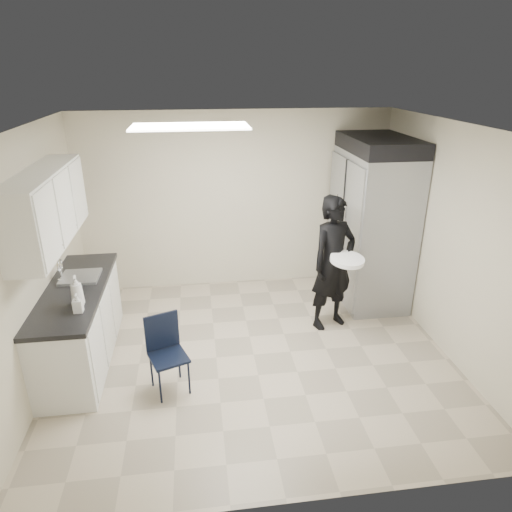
{
  "coord_description": "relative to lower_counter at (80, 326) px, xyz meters",
  "views": [
    {
      "loc": [
        -0.58,
        -4.47,
        3.15
      ],
      "look_at": [
        0.06,
        0.2,
        1.17
      ],
      "focal_mm": 32.0,
      "sensor_mm": 36.0,
      "label": 1
    }
  ],
  "objects": [
    {
      "name": "floor",
      "position": [
        1.95,
        -0.2,
        -0.43
      ],
      "size": [
        4.5,
        4.5,
        0.0
      ],
      "primitive_type": "plane",
      "color": "tan",
      "rests_on": "ground"
    },
    {
      "name": "ceiling",
      "position": [
        1.95,
        -0.2,
        2.17
      ],
      "size": [
        4.5,
        4.5,
        0.0
      ],
      "primitive_type": "plane",
      "rotation": [
        3.14,
        0.0,
        0.0
      ],
      "color": "white",
      "rests_on": "back_wall"
    },
    {
      "name": "back_wall",
      "position": [
        1.95,
        1.8,
        0.87
      ],
      "size": [
        4.5,
        0.0,
        4.5
      ],
      "primitive_type": "plane",
      "rotation": [
        1.57,
        0.0,
        0.0
      ],
      "color": "beige",
      "rests_on": "floor"
    },
    {
      "name": "left_wall",
      "position": [
        -0.3,
        -0.2,
        0.87
      ],
      "size": [
        0.0,
        4.0,
        4.0
      ],
      "primitive_type": "plane",
      "rotation": [
        1.57,
        0.0,
        1.57
      ],
      "color": "beige",
      "rests_on": "floor"
    },
    {
      "name": "right_wall",
      "position": [
        4.2,
        -0.2,
        0.87
      ],
      "size": [
        0.0,
        4.0,
        4.0
      ],
      "primitive_type": "plane",
      "rotation": [
        1.57,
        0.0,
        -1.57
      ],
      "color": "beige",
      "rests_on": "floor"
    },
    {
      "name": "ceiling_panel",
      "position": [
        1.35,
        0.2,
        2.14
      ],
      "size": [
        1.2,
        0.6,
        0.02
      ],
      "primitive_type": "cube",
      "color": "white",
      "rests_on": "ceiling"
    },
    {
      "name": "lower_counter",
      "position": [
        0.0,
        0.0,
        0.0
      ],
      "size": [
        0.6,
        1.9,
        0.86
      ],
      "primitive_type": "cube",
      "color": "silver",
      "rests_on": "floor"
    },
    {
      "name": "countertop",
      "position": [
        0.0,
        0.0,
        0.46
      ],
      "size": [
        0.64,
        1.95,
        0.05
      ],
      "primitive_type": "cube",
      "color": "black",
      "rests_on": "lower_counter"
    },
    {
      "name": "sink",
      "position": [
        0.02,
        0.25,
        0.44
      ],
      "size": [
        0.42,
        0.4,
        0.14
      ],
      "primitive_type": "cube",
      "color": "gray",
      "rests_on": "countertop"
    },
    {
      "name": "faucet",
      "position": [
        -0.18,
        0.25,
        0.59
      ],
      "size": [
        0.02,
        0.02,
        0.24
      ],
      "primitive_type": "cylinder",
      "color": "silver",
      "rests_on": "countertop"
    },
    {
      "name": "upper_cabinets",
      "position": [
        -0.13,
        0.0,
        1.4
      ],
      "size": [
        0.35,
        1.8,
        0.75
      ],
      "primitive_type": "cube",
      "color": "silver",
      "rests_on": "left_wall"
    },
    {
      "name": "towel_dispenser",
      "position": [
        -0.19,
        1.15,
        1.19
      ],
      "size": [
        0.22,
        0.3,
        0.35
      ],
      "primitive_type": "cube",
      "color": "black",
      "rests_on": "left_wall"
    },
    {
      "name": "notice_sticker_left",
      "position": [
        -0.29,
        -0.1,
        0.79
      ],
      "size": [
        0.0,
        0.12,
        0.07
      ],
      "primitive_type": "cube",
      "color": "yellow",
      "rests_on": "left_wall"
    },
    {
      "name": "notice_sticker_right",
      "position": [
        -0.29,
        0.1,
        0.75
      ],
      "size": [
        0.0,
        0.12,
        0.07
      ],
      "primitive_type": "cube",
      "color": "yellow",
      "rests_on": "left_wall"
    },
    {
      "name": "commercial_fridge",
      "position": [
        3.78,
        1.07,
        0.62
      ],
      "size": [
        0.8,
        1.35,
        2.1
      ],
      "primitive_type": "cube",
      "color": "gray",
      "rests_on": "floor"
    },
    {
      "name": "fridge_compressor",
      "position": [
        3.78,
        1.07,
        1.77
      ],
      "size": [
        0.8,
        1.35,
        0.2
      ],
      "primitive_type": "cube",
      "color": "black",
      "rests_on": "commercial_fridge"
    },
    {
      "name": "folding_chair",
      "position": [
        1.01,
        -0.7,
        -0.03
      ],
      "size": [
        0.46,
        0.46,
        0.8
      ],
      "primitive_type": "cube",
      "rotation": [
        0.0,
        0.0,
        0.36
      ],
      "color": "black",
      "rests_on": "floor"
    },
    {
      "name": "man_tuxedo",
      "position": [
        3.03,
        0.36,
        0.44
      ],
      "size": [
        0.75,
        0.63,
        1.73
      ],
      "primitive_type": "imported",
      "rotation": [
        0.0,
        0.0,
        0.39
      ],
      "color": "black",
      "rests_on": "floor"
    },
    {
      "name": "bucket_lid",
      "position": [
        3.12,
        0.13,
        0.58
      ],
      "size": [
        0.54,
        0.54,
        0.05
      ],
      "primitive_type": "cylinder",
      "rotation": [
        0.0,
        0.0,
        0.39
      ],
      "color": "white",
      "rests_on": "man_tuxedo"
    },
    {
      "name": "soap_bottle_a",
      "position": [
        0.14,
        -0.41,
        0.64
      ],
      "size": [
        0.14,
        0.14,
        0.33
      ],
      "primitive_type": "imported",
      "rotation": [
        0.0,
        0.0,
        0.12
      ],
      "color": "white",
      "rests_on": "countertop"
    },
    {
      "name": "soap_bottle_b",
      "position": [
        0.17,
        -0.55,
        0.58
      ],
      "size": [
        0.09,
        0.09,
        0.2
      ],
      "primitive_type": "imported",
      "rotation": [
        0.0,
        0.0,
        0.02
      ],
      "color": "#B1B0BC",
      "rests_on": "countertop"
    }
  ]
}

